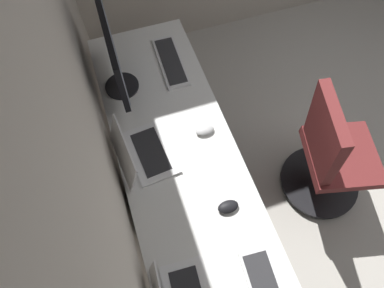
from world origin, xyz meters
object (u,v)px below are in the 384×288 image
monitor_primary (114,56)px  keyboard_main (171,62)px  mouse_spare (205,130)px  laptop_left (140,153)px  office_chair (330,157)px  drawer_pedestal (182,199)px  mouse_main (228,207)px

monitor_primary → keyboard_main: 0.42m
monitor_primary → mouse_spare: bearing=-141.5°
laptop_left → mouse_spare: (0.04, -0.37, -0.03)m
laptop_left → monitor_primary: bearing=-1.5°
monitor_primary → keyboard_main: size_ratio=1.28×
monitor_primary → office_chair: size_ratio=0.56×
mouse_spare → drawer_pedestal: bearing=134.4°
office_chair → drawer_pedestal: bearing=85.5°
monitor_primary → keyboard_main: (0.09, -0.33, -0.25)m
monitor_primary → keyboard_main: monitor_primary is taller
laptop_left → mouse_main: size_ratio=3.54×
mouse_main → keyboard_main: bearing=-0.4°
drawer_pedestal → keyboard_main: bearing=-13.2°
laptop_left → keyboard_main: size_ratio=0.87×
mouse_main → drawer_pedestal: bearing=34.2°
mouse_spare → office_chair: (-0.28, -0.74, -0.29)m
mouse_spare → laptop_left: bearing=96.0°
mouse_main → laptop_left: bearing=39.2°
monitor_primary → office_chair: 1.42m
mouse_main → mouse_spare: bearing=-4.9°
laptop_left → mouse_main: bearing=-140.8°
keyboard_main → mouse_main: bearing=179.6°
monitor_primary → mouse_spare: 0.63m
monitor_primary → mouse_main: size_ratio=5.20×
drawer_pedestal → office_chair: (-0.07, -0.95, 0.11)m
laptop_left → mouse_main: (-0.41, -0.33, -0.03)m
laptop_left → mouse_main: laptop_left is taller
laptop_left → office_chair: bearing=-102.0°
monitor_primary → mouse_spare: size_ratio=5.20×
keyboard_main → mouse_spare: bearing=-176.5°
keyboard_main → office_chair: office_chair is taller
keyboard_main → office_chair: size_ratio=0.44×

